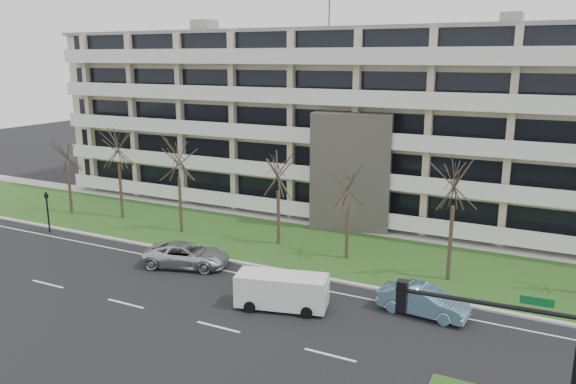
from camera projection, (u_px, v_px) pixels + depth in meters
The scene contains 17 objects.
ground at pixel (218, 327), 27.82m from camera, with size 160.00×160.00×0.00m, color black.
grass_verge at pixel (322, 249), 39.10m from camera, with size 90.00×10.00×0.06m, color #24501A.
curb at pixel (290, 272), 34.75m from camera, with size 90.00×0.35×0.12m, color #B2B2AD.
sidewalk at pixel (350, 228), 43.87m from camera, with size 90.00×2.00×0.08m, color #B2B2AD.
lane_edge_line at pixel (279, 281), 33.46m from camera, with size 90.00×0.12×0.01m, color white.
apartment_building at pixel (380, 122), 48.01m from camera, with size 60.50×15.10×18.75m.
silver_pickup at pixel (187, 255), 35.71m from camera, with size 2.51×5.44×1.51m, color #B2B5B9.
blue_sedan at pixel (423, 301), 29.03m from camera, with size 1.62×4.63×1.53m, color #76ABCE.
white_van at pixel (283, 289), 29.65m from camera, with size 5.11×2.91×1.87m.
traffic_signal at pixel (509, 363), 16.82m from camera, with size 5.47×0.68×6.34m.
pedestrian_signal at pixel (47, 207), 42.40m from camera, with size 0.36×0.33×3.17m.
tree_0 at pixel (66, 150), 46.59m from camera, with size 3.52×3.52×7.03m.
tree_1 at pixel (117, 142), 45.12m from camera, with size 4.09×4.09×8.17m.
tree_2 at pixel (178, 155), 41.42m from camera, with size 3.84×3.84×7.68m.
tree_3 at pixel (278, 170), 38.77m from camera, with size 3.50×3.50×7.00m.
tree_4 at pixel (348, 183), 36.01m from camera, with size 3.34×3.34×6.67m.
tree_5 at pixel (455, 176), 32.15m from camera, with size 4.11×4.11×8.22m.
Camera 1 is at (14.55, -21.18, 13.06)m, focal length 35.00 mm.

